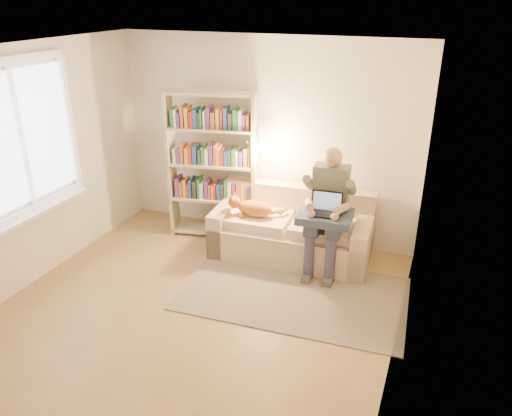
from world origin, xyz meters
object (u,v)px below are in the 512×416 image
at_px(sofa, 292,233).
at_px(cat, 253,208).
at_px(laptop, 327,208).
at_px(bookshelf, 213,159).
at_px(person, 328,204).

bearing_deg(sofa, cat, -165.24).
relative_size(sofa, laptop, 5.41).
relative_size(sofa, cat, 2.97).
bearing_deg(bookshelf, laptop, -26.35).
bearing_deg(bookshelf, sofa, -19.87).
bearing_deg(bookshelf, person, -21.91).
height_order(cat, laptop, laptop).
height_order(sofa, cat, sofa).
distance_m(sofa, person, 0.70).
distance_m(sofa, bookshelf, 1.40).
bearing_deg(cat, sofa, 14.76).
bearing_deg(person, sofa, 161.62).
relative_size(cat, laptop, 1.82).
distance_m(person, bookshelf, 1.66).
distance_m(person, cat, 0.94).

